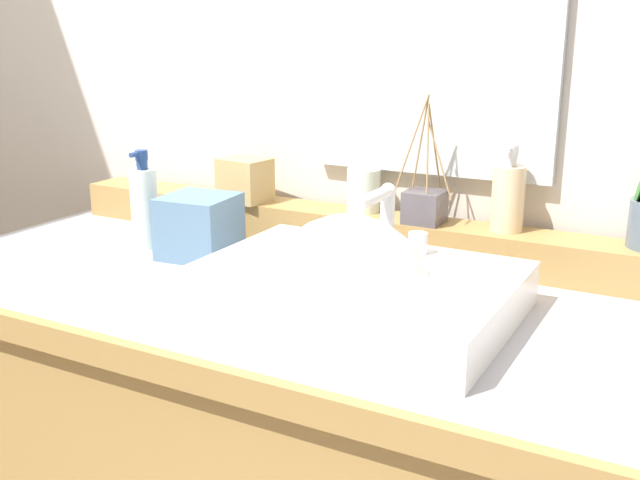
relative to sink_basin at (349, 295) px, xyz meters
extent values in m
cube|color=silver|center=(-0.13, 0.50, 0.36)|extent=(3.42, 0.20, 2.55)
cube|color=#9C9DA5|center=(-0.13, 0.07, -0.05)|extent=(1.45, 0.65, 0.04)
cube|color=#A17B43|center=(-0.13, -0.25, -0.05)|extent=(1.45, 0.02, 0.04)
cube|color=#A17B43|center=(-0.13, 0.33, 0.00)|extent=(1.37, 0.10, 0.07)
cube|color=white|center=(0.00, 0.01, 0.00)|extent=(0.48, 0.37, 0.07)
sphere|color=white|center=(0.00, -0.01, 0.00)|extent=(0.26, 0.26, 0.26)
cylinder|color=silver|center=(0.00, 0.14, 0.09)|extent=(0.02, 0.02, 0.10)
cylinder|color=silver|center=(0.00, 0.08, 0.14)|extent=(0.02, 0.11, 0.02)
sphere|color=silver|center=(0.00, 0.14, 0.14)|extent=(0.03, 0.03, 0.03)
cylinder|color=silver|center=(-0.05, 0.14, 0.05)|extent=(0.03, 0.03, 0.04)
cylinder|color=silver|center=(0.05, 0.14, 0.05)|extent=(0.03, 0.03, 0.04)
ellipsoid|color=silver|center=(-0.13, 0.11, 0.05)|extent=(0.07, 0.04, 0.02)
ellipsoid|color=#387033|center=(0.36, 0.35, 0.14)|extent=(0.03, 0.03, 0.08)
cylinder|color=beige|center=(0.15, 0.34, 0.10)|extent=(0.06, 0.06, 0.12)
cylinder|color=silver|center=(0.15, 0.34, 0.17)|extent=(0.02, 0.02, 0.02)
cylinder|color=silver|center=(0.15, 0.34, 0.19)|extent=(0.03, 0.03, 0.02)
cylinder|color=silver|center=(0.15, 0.32, 0.19)|extent=(0.01, 0.03, 0.01)
cylinder|color=silver|center=(-0.14, 0.35, 0.08)|extent=(0.07, 0.07, 0.09)
cube|color=#514B52|center=(0.00, 0.32, 0.07)|extent=(0.07, 0.07, 0.06)
cylinder|color=#9E7A4C|center=(0.02, 0.32, 0.16)|extent=(0.06, 0.01, 0.14)
cylinder|color=#9E7A4C|center=(0.00, 0.35, 0.18)|extent=(0.01, 0.07, 0.17)
cylinder|color=#9E7A4C|center=(-0.02, 0.33, 0.18)|extent=(0.04, 0.02, 0.19)
cylinder|color=#9E7A4C|center=(-0.03, 0.31, 0.18)|extent=(0.06, 0.03, 0.19)
cylinder|color=#9E7A4C|center=(0.00, 0.31, 0.18)|extent=(0.02, 0.03, 0.17)
cube|color=tan|center=(-0.40, 0.31, 0.09)|extent=(0.11, 0.09, 0.09)
cylinder|color=white|center=(-0.53, 0.14, 0.05)|extent=(0.06, 0.06, 0.16)
cylinder|color=navy|center=(-0.53, 0.14, 0.13)|extent=(0.02, 0.02, 0.02)
cylinder|color=navy|center=(-0.53, 0.14, 0.15)|extent=(0.02, 0.02, 0.02)
cylinder|color=navy|center=(-0.53, 0.13, 0.16)|extent=(0.01, 0.03, 0.01)
cube|color=slate|center=(-0.39, 0.14, 0.03)|extent=(0.14, 0.14, 0.12)
cube|color=silver|center=(-0.03, 0.39, 0.39)|extent=(0.48, 0.02, 0.55)
camera|label=1|loc=(0.48, -0.98, 0.40)|focal=42.52mm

